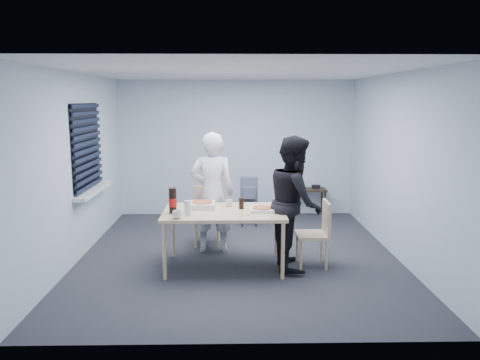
{
  "coord_description": "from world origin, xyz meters",
  "views": [
    {
      "loc": [
        -0.1,
        -6.5,
        2.23
      ],
      "look_at": [
        0.02,
        0.1,
        1.09
      ],
      "focal_mm": 35.0,
      "sensor_mm": 36.0,
      "label": 1
    }
  ],
  "objects_px": {
    "chair_far": "(207,211)",
    "stool": "(249,207)",
    "dining_table": "(224,215)",
    "side_table": "(305,193)",
    "mug_a": "(177,215)",
    "mug_b": "(229,203)",
    "chair_right": "(318,229)",
    "soda_bottle": "(173,201)",
    "person_black": "(295,202)",
    "backpack": "(249,189)",
    "person_white": "(212,192)"
  },
  "relations": [
    {
      "from": "dining_table",
      "to": "person_black",
      "type": "relative_size",
      "value": 0.9
    },
    {
      "from": "side_table",
      "to": "mug_b",
      "type": "relative_size",
      "value": 8.08
    },
    {
      "from": "mug_a",
      "to": "person_black",
      "type": "bearing_deg",
      "value": 14.94
    },
    {
      "from": "chair_right",
      "to": "soda_bottle",
      "type": "relative_size",
      "value": 2.7
    },
    {
      "from": "soda_bottle",
      "to": "mug_b",
      "type": "bearing_deg",
      "value": 28.04
    },
    {
      "from": "person_black",
      "to": "soda_bottle",
      "type": "height_order",
      "value": "person_black"
    },
    {
      "from": "mug_a",
      "to": "mug_b",
      "type": "relative_size",
      "value": 1.23
    },
    {
      "from": "chair_far",
      "to": "side_table",
      "type": "height_order",
      "value": "chair_far"
    },
    {
      "from": "person_black",
      "to": "mug_b",
      "type": "relative_size",
      "value": 17.7
    },
    {
      "from": "chair_far",
      "to": "stool",
      "type": "height_order",
      "value": "chair_far"
    },
    {
      "from": "mug_a",
      "to": "soda_bottle",
      "type": "xyz_separation_m",
      "value": [
        -0.09,
        0.28,
        0.11
      ]
    },
    {
      "from": "chair_right",
      "to": "soda_bottle",
      "type": "distance_m",
      "value": 1.98
    },
    {
      "from": "side_table",
      "to": "soda_bottle",
      "type": "height_order",
      "value": "soda_bottle"
    },
    {
      "from": "side_table",
      "to": "backpack",
      "type": "xyz_separation_m",
      "value": [
        -1.1,
        -0.66,
        0.2
      ]
    },
    {
      "from": "stool",
      "to": "dining_table",
      "type": "bearing_deg",
      "value": -101.03
    },
    {
      "from": "side_table",
      "to": "stool",
      "type": "bearing_deg",
      "value": -149.67
    },
    {
      "from": "side_table",
      "to": "stool",
      "type": "distance_m",
      "value": 1.28
    },
    {
      "from": "side_table",
      "to": "soda_bottle",
      "type": "bearing_deg",
      "value": -127.01
    },
    {
      "from": "dining_table",
      "to": "mug_b",
      "type": "xyz_separation_m",
      "value": [
        0.06,
        0.26,
        0.11
      ]
    },
    {
      "from": "dining_table",
      "to": "stool",
      "type": "distance_m",
      "value": 2.18
    },
    {
      "from": "side_table",
      "to": "mug_a",
      "type": "height_order",
      "value": "mug_a"
    },
    {
      "from": "chair_far",
      "to": "stool",
      "type": "xyz_separation_m",
      "value": [
        0.69,
        1.02,
        -0.17
      ]
    },
    {
      "from": "dining_table",
      "to": "person_black",
      "type": "bearing_deg",
      "value": 0.09
    },
    {
      "from": "mug_b",
      "to": "person_white",
      "type": "bearing_deg",
      "value": 119.92
    },
    {
      "from": "dining_table",
      "to": "mug_b",
      "type": "distance_m",
      "value": 0.29
    },
    {
      "from": "chair_far",
      "to": "backpack",
      "type": "distance_m",
      "value": 1.23
    },
    {
      "from": "dining_table",
      "to": "chair_far",
      "type": "xyz_separation_m",
      "value": [
        -0.28,
        1.09,
        -0.21
      ]
    },
    {
      "from": "chair_far",
      "to": "mug_a",
      "type": "xyz_separation_m",
      "value": [
        -0.29,
        -1.49,
        0.31
      ]
    },
    {
      "from": "chair_far",
      "to": "soda_bottle",
      "type": "height_order",
      "value": "soda_bottle"
    },
    {
      "from": "stool",
      "to": "mug_a",
      "type": "xyz_separation_m",
      "value": [
        -0.98,
        -2.51,
        0.49
      ]
    },
    {
      "from": "person_white",
      "to": "person_black",
      "type": "distance_m",
      "value": 1.31
    },
    {
      "from": "person_black",
      "to": "mug_a",
      "type": "relative_size",
      "value": 14.39
    },
    {
      "from": "stool",
      "to": "mug_b",
      "type": "distance_m",
      "value": 1.94
    },
    {
      "from": "dining_table",
      "to": "chair_far",
      "type": "distance_m",
      "value": 1.15
    },
    {
      "from": "person_black",
      "to": "mug_a",
      "type": "distance_m",
      "value": 1.56
    },
    {
      "from": "chair_far",
      "to": "person_white",
      "type": "xyz_separation_m",
      "value": [
        0.1,
        -0.41,
        0.37
      ]
    },
    {
      "from": "backpack",
      "to": "person_white",
      "type": "bearing_deg",
      "value": -96.19
    },
    {
      "from": "person_white",
      "to": "mug_a",
      "type": "bearing_deg",
      "value": 70.31
    },
    {
      "from": "side_table",
      "to": "mug_a",
      "type": "distance_m",
      "value": 3.8
    },
    {
      "from": "person_white",
      "to": "chair_far",
      "type": "bearing_deg",
      "value": -76.63
    },
    {
      "from": "chair_far",
      "to": "dining_table",
      "type": "bearing_deg",
      "value": -75.73
    },
    {
      "from": "stool",
      "to": "soda_bottle",
      "type": "bearing_deg",
      "value": -115.57
    },
    {
      "from": "chair_right",
      "to": "person_black",
      "type": "height_order",
      "value": "person_black"
    },
    {
      "from": "person_white",
      "to": "person_black",
      "type": "relative_size",
      "value": 1.0
    },
    {
      "from": "stool",
      "to": "mug_b",
      "type": "bearing_deg",
      "value": -100.6
    },
    {
      "from": "chair_far",
      "to": "mug_b",
      "type": "relative_size",
      "value": 8.9
    },
    {
      "from": "person_white",
      "to": "dining_table",
      "type": "bearing_deg",
      "value": 104.8
    },
    {
      "from": "dining_table",
      "to": "side_table",
      "type": "height_order",
      "value": "dining_table"
    },
    {
      "from": "chair_right",
      "to": "backpack",
      "type": "bearing_deg",
      "value": 112.37
    },
    {
      "from": "side_table",
      "to": "person_white",
      "type": "bearing_deg",
      "value": -129.36
    }
  ]
}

